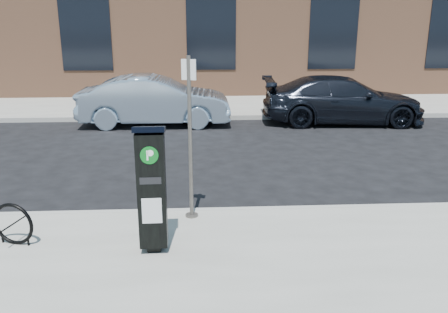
{
  "coord_description": "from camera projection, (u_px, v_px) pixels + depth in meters",
  "views": [
    {
      "loc": [
        -0.56,
        -7.74,
        3.44
      ],
      "look_at": [
        -0.11,
        0.5,
        0.96
      ],
      "focal_mm": 38.0,
      "sensor_mm": 36.0,
      "label": 1
    }
  ],
  "objects": [
    {
      "name": "parking_kiosk",
      "position": [
        152.0,
        188.0,
        6.63
      ],
      "size": [
        0.44,
        0.39,
        1.88
      ],
      "rotation": [
        0.0,
        0.0,
        0.02
      ],
      "color": "black",
      "rests_on": "sidewalk_near"
    },
    {
      "name": "car_dark",
      "position": [
        343.0,
        100.0,
        15.5
      ],
      "size": [
        5.33,
        2.44,
        1.51
      ],
      "primitive_type": "imported",
      "rotation": [
        0.0,
        0.0,
        1.51
      ],
      "color": "black",
      "rests_on": "ground"
    },
    {
      "name": "sign_pole",
      "position": [
        190.0,
        140.0,
        7.67
      ],
      "size": [
        0.23,
        0.21,
        2.68
      ],
      "rotation": [
        0.0,
        0.0,
        -0.3
      ],
      "color": "#54504A",
      "rests_on": "sidewalk_near"
    },
    {
      "name": "sidewalk_far",
      "position": [
        210.0,
        91.0,
        21.79
      ],
      "size": [
        60.0,
        12.0,
        0.15
      ],
      "primitive_type": "cube",
      "color": "gray",
      "rests_on": "ground"
    },
    {
      "name": "bike_rack",
      "position": [
        13.0,
        224.0,
        6.99
      ],
      "size": [
        0.65,
        0.23,
        0.66
      ],
      "rotation": [
        0.0,
        0.0,
        -0.28
      ],
      "color": "black",
      "rests_on": "sidewalk_near"
    },
    {
      "name": "curb_near",
      "position": [
        232.0,
        213.0,
        8.38
      ],
      "size": [
        60.0,
        0.12,
        0.16
      ],
      "primitive_type": "cube",
      "color": "#9E9B93",
      "rests_on": "ground"
    },
    {
      "name": "ground",
      "position": [
        232.0,
        216.0,
        8.42
      ],
      "size": [
        120.0,
        120.0,
        0.0
      ],
      "primitive_type": "plane",
      "color": "black",
      "rests_on": "ground"
    },
    {
      "name": "curb_far",
      "position": [
        215.0,
        118.0,
        16.07
      ],
      "size": [
        60.0,
        0.12,
        0.16
      ],
      "primitive_type": "cube",
      "color": "#9E9B93",
      "rests_on": "ground"
    },
    {
      "name": "car_silver",
      "position": [
        155.0,
        101.0,
        15.17
      ],
      "size": [
        4.8,
        1.69,
        1.58
      ],
      "primitive_type": "imported",
      "rotation": [
        0.0,
        0.0,
        1.57
      ],
      "color": "#A0B7CC",
      "rests_on": "ground"
    }
  ]
}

